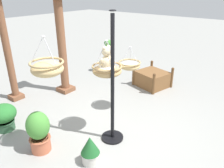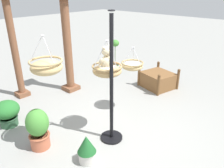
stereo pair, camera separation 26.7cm
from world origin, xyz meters
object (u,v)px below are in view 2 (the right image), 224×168
object	(u,v)px
teddy_bear	(106,59)
hanging_basket_with_teddy	(107,70)
hanging_basket_left_high	(46,66)
wooden_planter_box	(158,79)
greenhouse_pillar_right	(15,51)
potted_plant_flowering_red	(87,149)
display_pole_central	(112,104)
greenhouse_pillar_left	(68,48)
potted_plant_fern_front	(7,112)
hanging_basket_right_low	(132,65)
potted_plant_bushy_green	(115,56)
potted_plant_tall_leafy	(38,128)

from	to	relation	value
teddy_bear	hanging_basket_with_teddy	bearing A→B (deg)	-90.00
hanging_basket_left_high	wooden_planter_box	distance (m)	3.91
hanging_basket_with_teddy	wooden_planter_box	distance (m)	2.90
greenhouse_pillar_right	potted_plant_flowering_red	world-z (taller)	greenhouse_pillar_right
display_pole_central	wooden_planter_box	xyz separation A→B (m)	(2.79, 0.65, -0.53)
hanging_basket_with_teddy	potted_plant_flowering_red	world-z (taller)	hanging_basket_with_teddy
display_pole_central	potted_plant_flowering_red	xyz separation A→B (m)	(-0.76, -0.12, -0.51)
greenhouse_pillar_left	greenhouse_pillar_right	size ratio (longest dim) A/B	0.99
teddy_bear	wooden_planter_box	world-z (taller)	teddy_bear
display_pole_central	wooden_planter_box	distance (m)	2.91
hanging_basket_with_teddy	teddy_bear	xyz separation A→B (m)	(-0.00, 0.02, 0.20)
teddy_bear	potted_plant_fern_front	world-z (taller)	teddy_bear
hanging_basket_right_low	potted_plant_bushy_green	xyz separation A→B (m)	(1.74, 2.07, -0.58)
display_pole_central	potted_plant_bushy_green	size ratio (longest dim) A/B	2.13
greenhouse_pillar_right	potted_plant_flowering_red	xyz separation A→B (m)	(-0.47, -3.27, -1.02)
hanging_basket_left_high	hanging_basket_right_low	bearing A→B (deg)	-6.73
hanging_basket_with_teddy	hanging_basket_left_high	distance (m)	1.13
potted_plant_flowering_red	potted_plant_bushy_green	distance (m)	4.51
hanging_basket_right_low	potted_plant_fern_front	world-z (taller)	hanging_basket_right_low
wooden_planter_box	potted_plant_fern_front	size ratio (longest dim) A/B	1.87
greenhouse_pillar_right	potted_plant_fern_front	size ratio (longest dim) A/B	4.54
hanging_basket_with_teddy	greenhouse_pillar_left	bearing A→B (deg)	71.49
hanging_basket_left_high	greenhouse_pillar_right	xyz separation A→B (m)	(0.59, 2.49, -0.32)
display_pole_central	hanging_basket_left_high	xyz separation A→B (m)	(-0.88, 0.66, 0.83)
teddy_bear	potted_plant_flowering_red	world-z (taller)	teddy_bear
hanging_basket_with_teddy	potted_plant_fern_front	size ratio (longest dim) A/B	1.17
potted_plant_fern_front	teddy_bear	bearing A→B (deg)	-51.95
potted_plant_bushy_green	greenhouse_pillar_left	bearing A→B (deg)	-179.35
hanging_basket_with_teddy	hanging_basket_right_low	bearing A→B (deg)	9.44
potted_plant_flowering_red	teddy_bear	bearing A→B (deg)	23.19
hanging_basket_right_low	potted_plant_tall_leafy	xyz separation A→B (m)	(-2.28, 0.41, -0.74)
display_pole_central	potted_plant_fern_front	world-z (taller)	display_pole_central
display_pole_central	teddy_bear	size ratio (longest dim) A/B	5.36
greenhouse_pillar_left	potted_plant_tall_leafy	distance (m)	2.73
greenhouse_pillar_left	potted_plant_fern_front	xyz separation A→B (m)	(-2.08, -0.49, -0.95)
teddy_bear	potted_plant_tall_leafy	xyz separation A→B (m)	(-1.26, 0.55, -1.15)
display_pole_central	hanging_basket_with_teddy	distance (m)	0.66
potted_plant_fern_front	potted_plant_tall_leafy	world-z (taller)	potted_plant_tall_leafy
teddy_bear	hanging_basket_right_low	bearing A→B (deg)	8.19
display_pole_central	wooden_planter_box	world-z (taller)	display_pole_central
hanging_basket_with_teddy	teddy_bear	bearing A→B (deg)	90.00
potted_plant_fern_front	hanging_basket_with_teddy	bearing A→B (deg)	-52.32
greenhouse_pillar_left	potted_plant_bushy_green	distance (m)	2.12
greenhouse_pillar_left	potted_plant_flowering_red	distance (m)	3.23
teddy_bear	potted_plant_flowering_red	bearing A→B (deg)	-156.81
hanging_basket_left_high	potted_plant_fern_front	xyz separation A→B (m)	(-0.31, 1.32, -1.28)
display_pole_central	potted_plant_fern_front	distance (m)	2.36
hanging_basket_left_high	hanging_basket_with_teddy	bearing A→B (deg)	-21.77
hanging_basket_left_high	hanging_basket_right_low	xyz separation A→B (m)	(2.04, -0.24, -0.44)
hanging_basket_right_low	potted_plant_bushy_green	distance (m)	2.77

